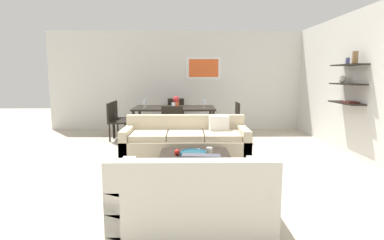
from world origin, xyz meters
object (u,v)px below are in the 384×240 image
(dining_chair_right_near, at_px, (232,119))
(dining_chair_foot, at_px, (173,123))
(wine_glass_head, at_px, (175,101))
(dining_chair_head, at_px, (176,113))
(candle_jar, at_px, (209,150))
(dining_table, at_px, (174,110))
(centerpiece_vase, at_px, (176,101))
(wine_glass_left_far, at_px, (145,101))
(sofa_beige, at_px, (186,144))
(dining_chair_left_near, at_px, (115,119))
(wine_glass_left_near, at_px, (144,103))
(wine_glass_right_near, at_px, (204,102))
(coffee_table, at_px, (195,168))
(wine_glass_foot, at_px, (173,104))
(apple_on_coffee_table, at_px, (177,152))
(loveseat_white, at_px, (192,198))
(dining_chair_left_far, at_px, (119,116))
(decorative_bowl, at_px, (193,153))

(dining_chair_right_near, relative_size, dining_chair_foot, 1.00)
(wine_glass_head, bearing_deg, dining_chair_head, 90.00)
(candle_jar, xyz_separation_m, dining_chair_right_near, (0.73, 2.73, 0.08))
(dining_table, relative_size, centerpiece_vase, 7.27)
(wine_glass_left_far, bearing_deg, dining_chair_head, 48.47)
(sofa_beige, bearing_deg, dining_chair_left_near, 133.60)
(dining_chair_left_near, xyz_separation_m, wine_glass_left_near, (0.66, 0.10, 0.37))
(dining_chair_head, height_order, centerpiece_vase, centerpiece_vase)
(wine_glass_right_near, height_order, wine_glass_left_near, wine_glass_right_near)
(wine_glass_head, bearing_deg, centerpiece_vase, -84.02)
(coffee_table, xyz_separation_m, dining_chair_foot, (-0.42, 2.15, 0.31))
(wine_glass_foot, bearing_deg, wine_glass_left_far, 140.30)
(sofa_beige, bearing_deg, dining_chair_right_near, 58.18)
(apple_on_coffee_table, relative_size, wine_glass_right_near, 0.43)
(apple_on_coffee_table, distance_m, wine_glass_foot, 2.63)
(loveseat_white, height_order, wine_glass_left_near, wine_glass_left_near)
(dining_chair_foot, distance_m, wine_glass_left_near, 1.13)
(dining_chair_right_near, distance_m, dining_chair_foot, 1.53)
(loveseat_white, xyz_separation_m, wine_glass_right_near, (0.34, 4.26, 0.59))
(coffee_table, distance_m, wine_glass_left_far, 3.46)
(dining_chair_left_far, height_order, wine_glass_head, wine_glass_head)
(wine_glass_foot, bearing_deg, dining_chair_foot, -90.00)
(dining_chair_foot, bearing_deg, sofa_beige, -74.61)
(candle_jar, relative_size, wine_glass_foot, 0.58)
(coffee_table, height_order, dining_chair_head, dining_chair_head)
(decorative_bowl, height_order, wine_glass_foot, wine_glass_foot)
(loveseat_white, distance_m, dining_chair_left_far, 4.94)
(candle_jar, distance_m, apple_on_coffee_table, 0.48)
(loveseat_white, height_order, wine_glass_left_far, wine_glass_left_far)
(dining_chair_left_far, relative_size, wine_glass_left_far, 4.88)
(coffee_table, xyz_separation_m, dining_chair_left_far, (-1.79, 3.31, 0.31))
(wine_glass_right_near, bearing_deg, apple_on_coffee_table, -100.48)
(sofa_beige, height_order, coffee_table, sofa_beige)
(apple_on_coffee_table, xyz_separation_m, centerpiece_vase, (-0.12, 3.07, 0.47))
(dining_chair_foot, xyz_separation_m, dining_chair_left_near, (-1.37, 0.69, 0.00))
(sofa_beige, height_order, wine_glass_left_far, wine_glass_left_far)
(dining_chair_foot, height_order, wine_glass_left_near, wine_glass_left_near)
(wine_glass_left_far, bearing_deg, wine_glass_right_near, -10.29)
(dining_chair_head, bearing_deg, dining_chair_right_near, -40.21)
(wine_glass_left_far, bearing_deg, candle_jar, -66.53)
(dining_table, bearing_deg, wine_glass_left_near, -169.71)
(dining_chair_head, bearing_deg, dining_chair_left_far, -153.20)
(apple_on_coffee_table, distance_m, dining_chair_left_near, 3.20)
(dining_table, relative_size, wine_glass_left_far, 10.66)
(dining_chair_foot, height_order, wine_glass_left_far, wine_glass_left_far)
(dining_chair_left_far, relative_size, centerpiece_vase, 3.33)
(coffee_table, xyz_separation_m, dining_chair_left_near, (-1.79, 2.84, 0.31))
(loveseat_white, relative_size, centerpiece_vase, 5.84)
(sofa_beige, distance_m, dining_chair_foot, 1.11)
(dining_chair_left_far, relative_size, wine_glass_right_near, 4.58)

